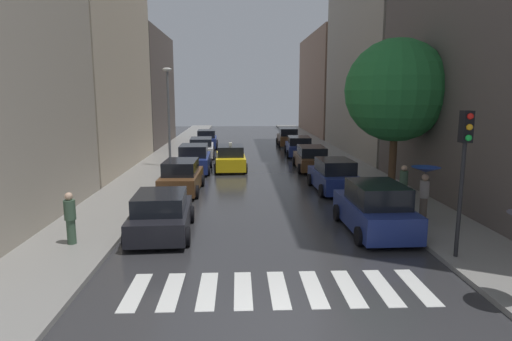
# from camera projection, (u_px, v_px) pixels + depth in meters

# --- Properties ---
(ground_plane) EXTENTS (28.00, 72.00, 0.04)m
(ground_plane) POSITION_uv_depth(u_px,v_px,m) (251.00, 161.00, 32.80)
(ground_plane) COLOR #2D2D30
(sidewalk_left) EXTENTS (3.00, 72.00, 0.15)m
(sidewalk_left) POSITION_uv_depth(u_px,v_px,m) (164.00, 160.00, 32.51)
(sidewalk_left) COLOR gray
(sidewalk_left) RESTS_ON ground
(sidewalk_right) EXTENTS (3.00, 72.00, 0.15)m
(sidewalk_right) POSITION_uv_depth(u_px,v_px,m) (337.00, 159.00, 33.05)
(sidewalk_right) COLOR gray
(sidewalk_right) RESTS_ON ground
(crosswalk_stripes) EXTENTS (7.65, 2.20, 0.01)m
(crosswalk_stripes) POSITION_uv_depth(u_px,v_px,m) (278.00, 289.00, 11.12)
(crosswalk_stripes) COLOR silver
(crosswalk_stripes) RESTS_ON ground
(building_left_mid) EXTENTS (6.00, 13.98, 14.70)m
(building_left_mid) POSITION_uv_depth(u_px,v_px,m) (81.00, 55.00, 27.91)
(building_left_mid) COLOR #B2A38C
(building_left_mid) RESTS_ON ground
(building_left_far) EXTENTS (6.00, 13.05, 10.67)m
(building_left_far) POSITION_uv_depth(u_px,v_px,m) (133.00, 90.00, 41.81)
(building_left_far) COLOR #564C47
(building_left_far) RESTS_ON ground
(building_right_far) EXTENTS (6.00, 18.87, 12.15)m
(building_right_far) POSITION_uv_depth(u_px,v_px,m) (334.00, 85.00, 54.53)
(building_right_far) COLOR #8C6B56
(building_right_far) RESTS_ON ground
(parked_car_left_nearest) EXTENTS (2.30, 4.22, 1.53)m
(parked_car_left_nearest) POSITION_uv_depth(u_px,v_px,m) (161.00, 215.00, 15.39)
(parked_car_left_nearest) COLOR black
(parked_car_left_nearest) RESTS_ON ground
(parked_car_left_second) EXTENTS (2.05, 4.33, 1.66)m
(parked_car_left_second) POSITION_uv_depth(u_px,v_px,m) (182.00, 177.00, 22.01)
(parked_car_left_second) COLOR brown
(parked_car_left_second) RESTS_ON ground
(parked_car_left_third) EXTENTS (2.19, 4.40, 1.76)m
(parked_car_left_third) POSITION_uv_depth(u_px,v_px,m) (194.00, 159.00, 27.84)
(parked_car_left_third) COLOR navy
(parked_car_left_third) RESTS_ON ground
(parked_car_left_fourth) EXTENTS (2.27, 4.88, 1.53)m
(parked_car_left_fourth) POSITION_uv_depth(u_px,v_px,m) (201.00, 148.00, 34.51)
(parked_car_left_fourth) COLOR silver
(parked_car_left_fourth) RESTS_ON ground
(parked_car_left_fifth) EXTENTS (2.09, 4.11, 1.68)m
(parked_car_left_fifth) POSITION_uv_depth(u_px,v_px,m) (207.00, 140.00, 40.23)
(parked_car_left_fifth) COLOR navy
(parked_car_left_fifth) RESTS_ON ground
(parked_car_right_nearest) EXTENTS (2.22, 4.46, 1.82)m
(parked_car_right_nearest) POSITION_uv_depth(u_px,v_px,m) (375.00, 209.00, 15.65)
(parked_car_right_nearest) COLOR navy
(parked_car_right_nearest) RESTS_ON ground
(parked_car_right_second) EXTENTS (2.20, 4.32, 1.66)m
(parked_car_right_second) POSITION_uv_depth(u_px,v_px,m) (334.00, 176.00, 22.33)
(parked_car_right_second) COLOR navy
(parked_car_right_second) RESTS_ON ground
(parked_car_right_third) EXTENTS (2.13, 4.74, 1.56)m
(parked_car_right_third) POSITION_uv_depth(u_px,v_px,m) (311.00, 159.00, 28.72)
(parked_car_right_third) COLOR brown
(parked_car_right_third) RESTS_ON ground
(parked_car_right_fourth) EXTENTS (2.31, 4.77, 1.55)m
(parked_car_right_fourth) POSITION_uv_depth(u_px,v_px,m) (299.00, 147.00, 35.35)
(parked_car_right_fourth) COLOR navy
(parked_car_right_fourth) RESTS_ON ground
(parked_car_right_fifth) EXTENTS (2.04, 4.05, 1.72)m
(parked_car_right_fifth) POSITION_uv_depth(u_px,v_px,m) (288.00, 138.00, 41.92)
(parked_car_right_fifth) COLOR brown
(parked_car_right_fifth) RESTS_ON ground
(taxi_midroad) EXTENTS (2.18, 4.49, 1.81)m
(taxi_midroad) POSITION_uv_depth(u_px,v_px,m) (231.00, 158.00, 28.67)
(taxi_midroad) COLOR yellow
(taxi_midroad) RESTS_ON ground
(pedestrian_foreground) EXTENTS (1.08, 1.08, 2.03)m
(pedestrian_foreground) POSITION_uv_depth(u_px,v_px,m) (425.00, 181.00, 16.66)
(pedestrian_foreground) COLOR brown
(pedestrian_foreground) RESTS_ON sidewalk_right
(pedestrian_near_tree) EXTENTS (0.36, 0.36, 1.69)m
(pedestrian_near_tree) POSITION_uv_depth(u_px,v_px,m) (403.00, 183.00, 19.20)
(pedestrian_near_tree) COLOR navy
(pedestrian_near_tree) RESTS_ON sidewalk_right
(pedestrian_far_side) EXTENTS (0.36, 0.36, 1.69)m
(pedestrian_far_side) POSITION_uv_depth(u_px,v_px,m) (70.00, 217.00, 13.94)
(pedestrian_far_side) COLOR #38513D
(pedestrian_far_side) RESTS_ON sidewalk_left
(street_tree_right) EXTENTS (4.90, 4.90, 7.38)m
(street_tree_right) POSITION_uv_depth(u_px,v_px,m) (396.00, 91.00, 20.85)
(street_tree_right) COLOR #513823
(street_tree_right) RESTS_ON sidewalk_right
(traffic_light_right_corner) EXTENTS (0.30, 0.42, 4.30)m
(traffic_light_right_corner) POSITION_uv_depth(u_px,v_px,m) (464.00, 152.00, 12.44)
(traffic_light_right_corner) COLOR black
(traffic_light_right_corner) RESTS_ON sidewalk_right
(lamp_post_left) EXTENTS (0.60, 0.28, 6.46)m
(lamp_post_left) POSITION_uv_depth(u_px,v_px,m) (168.00, 110.00, 28.67)
(lamp_post_left) COLOR #595B60
(lamp_post_left) RESTS_ON sidewalk_left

